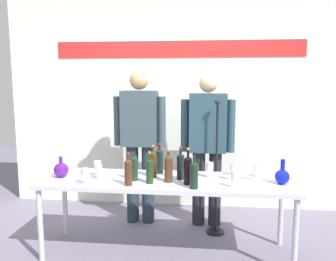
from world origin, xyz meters
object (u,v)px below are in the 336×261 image
display_table (166,185)px  presenter_left (140,137)px  wine_glass_right_0 (234,168)px  wine_glass_right_3 (261,167)px  decanter_blue_left (61,170)px  wine_glass_left_1 (85,173)px  wine_bottle_3 (181,165)px  wine_bottle_0 (194,174)px  wine_bottle_8 (150,170)px  wine_glass_left_0 (97,165)px  wine_bottle_7 (153,163)px  wine_glass_right_2 (210,167)px  microphone_stand (216,190)px  wine_bottle_6 (134,167)px  wine_bottle_2 (128,171)px  decanter_blue_right (282,176)px  wine_bottle_5 (169,168)px  wine_glass_right_1 (236,166)px  presenter_right (208,141)px  wine_glass_left_2 (99,169)px  wine_bottle_4 (188,169)px  wine_glass_right_4 (257,169)px  wine_bottle_1 (159,160)px

display_table → presenter_left: size_ratio=1.35×
wine_glass_right_0 → wine_glass_right_3: size_ratio=1.06×
decanter_blue_left → wine_glass_left_1: size_ratio=1.40×
decanter_blue_left → wine_bottle_3: bearing=2.8°
wine_bottle_0 → wine_bottle_8: wine_bottle_0 is taller
presenter_left → wine_glass_left_0: bearing=-113.7°
presenter_left → wine_bottle_7: (0.25, -0.63, -0.14)m
wine_glass_right_2 → microphone_stand: bearing=78.2°
wine_bottle_6 → wine_bottle_3: bearing=11.2°
wine_bottle_2 → wine_bottle_7: bearing=58.9°
decanter_blue_right → wine_bottle_5: size_ratio=0.74×
decanter_blue_right → wine_glass_left_0: bearing=177.5°
wine_glass_right_1 → display_table: bearing=-163.2°
presenter_right → microphone_stand: 0.55m
wine_glass_right_2 → wine_glass_left_1: bearing=-162.7°
presenter_left → wine_glass_left_1: (-0.32, -0.93, -0.18)m
decanter_blue_left → wine_glass_right_3: (1.89, 0.19, 0.03)m
wine_glass_left_2 → microphone_stand: bearing=27.2°
decanter_blue_left → wine_bottle_6: (0.71, -0.03, 0.05)m
display_table → wine_glass_right_0: 0.65m
decanter_blue_right → presenter_left: (-1.42, 0.74, 0.21)m
wine_bottle_2 → microphone_stand: 1.12m
decanter_blue_right → wine_glass_left_0: 1.71m
wine_bottle_3 → wine_bottle_4: 0.17m
presenter_right → presenter_left: bearing=-180.0°
wine_glass_right_4 → presenter_left: bearing=151.4°
display_table → presenter_right: 0.86m
wine_bottle_3 → wine_bottle_8: size_ratio=1.05×
decanter_blue_left → presenter_left: (0.62, 0.74, 0.21)m
display_table → decanter_blue_right: (1.04, -0.03, 0.13)m
decanter_blue_left → wine_bottle_8: 0.88m
wine_glass_right_1 → wine_bottle_3: bearing=-161.6°
presenter_right → wine_glass_right_2: bearing=-88.2°
wine_glass_right_2 → wine_glass_right_3: 0.49m
wine_bottle_6 → wine_bottle_1: bearing=53.9°
decanter_blue_right → wine_bottle_6: size_ratio=0.76×
wine_bottle_6 → wine_glass_right_1: size_ratio=2.09×
wine_bottle_3 → wine_glass_left_2: size_ratio=2.11×
wine_glass_left_1 → wine_glass_left_2: (0.08, 0.15, -0.00)m
decanter_blue_left → presenter_right: 1.58m
wine_bottle_6 → wine_glass_left_0: size_ratio=2.00×
wine_bottle_1 → microphone_stand: bearing=26.0°
decanter_blue_right → wine_glass_right_4: size_ratio=1.48×
microphone_stand → wine_glass_left_0: bearing=-158.8°
display_table → wine_bottle_4: bearing=-31.0°
presenter_left → wine_glass_right_4: presenter_left is taller
wine_bottle_7 → wine_glass_left_2: (-0.48, -0.15, -0.04)m
wine_bottle_0 → wine_glass_right_3: (0.62, 0.40, -0.02)m
wine_bottle_8 → wine_glass_left_1: wine_bottle_8 is taller
wine_bottle_3 → microphone_stand: (0.35, 0.47, -0.38)m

